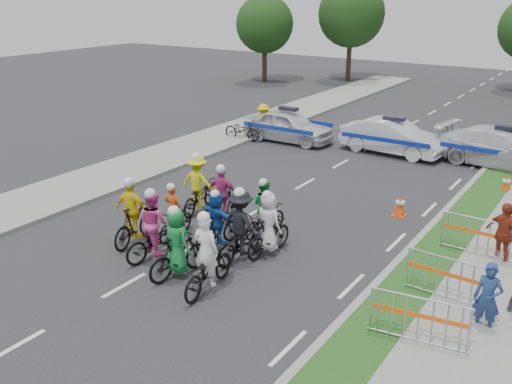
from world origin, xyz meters
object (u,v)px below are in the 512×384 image
Objects in this scene: police_car_2 at (504,149)px; barrier_2 at (478,238)px; spectator_0 at (488,298)px; parked_bike at (242,130)px; rider_7 at (269,230)px; police_car_1 at (392,137)px; rider_5 at (217,223)px; rider_3 at (134,218)px; rider_2 at (155,232)px; rider_0 at (207,265)px; marshal_hiviz at (263,121)px; spectator_2 at (503,234)px; rider_8 at (265,214)px; police_car_0 at (288,126)px; barrier_1 at (448,281)px; rider_1 at (178,249)px; rider_10 at (198,189)px; rider_6 at (175,219)px; cone_1 at (506,184)px; tree_0 at (265,24)px; tree_3 at (351,14)px; rider_4 at (242,232)px; barrier_0 at (418,322)px; cone_0 at (400,206)px.

police_car_2 is 2.61× the size of barrier_2.
spectator_0 reaches higher than parked_bike.
police_car_1 is at bearing -78.77° from rider_7.
rider_5 is 0.33× the size of police_car_2.
spectator_0 is (9.20, 0.89, 0.03)m from rider_3.
rider_2 reaches higher than parked_bike.
marshal_hiviz is at bearing -68.37° from rider_0.
police_car_2 is 3.07× the size of spectator_2.
rider_7 is at bearing -166.41° from rider_3.
rider_8 is 10.70m from police_car_0.
rider_8 is (-0.63, 3.45, -0.02)m from rider_0.
marshal_hiviz reaches higher than barrier_1.
spectator_2 is (6.50, 5.12, 0.11)m from rider_1.
rider_10 is at bearing -144.73° from spectator_2.
rider_6 is 11.54m from marshal_hiviz.
cone_1 is at bearing -157.18° from police_car_2.
marshal_hiviz is (-5.41, 10.70, 0.11)m from rider_5.
rider_7 is at bearing 126.71° from marshal_hiviz.
spectator_2 is (5.46, 5.26, 0.18)m from rider_0.
cone_1 is (4.47, 11.08, -0.33)m from rider_0.
police_car_1 is 6.33× the size of cone_1.
spectator_2 is 30.65m from tree_0.
spectator_2 is 5.93m from cone_1.
police_car_1 is (-0.69, 13.68, 0.06)m from rider_0.
rider_1 is 2.74× the size of cone_1.
barrier_1 is 2.77m from barrier_2.
tree_3 is (-16.29, 25.79, 4.04)m from spectator_2.
rider_7 is at bearing -177.99° from rider_6.
police_car_0 is (-3.25, 12.39, -0.00)m from rider_2.
police_car_1 is (2.67, 9.86, -0.03)m from rider_10.
rider_5 is 6.96m from barrier_2.
tree_3 reaches higher than rider_2.
rider_4 is at bearing -70.17° from tree_3.
tree_3 is (-3.46, 19.07, 4.40)m from parked_bike.
police_car_0 is at bearing -64.13° from parked_bike.
rider_0 is 4.90m from barrier_0.
rider_2 reaches higher than rider_1.
rider_6 reaches higher than parked_bike.
barrier_0 is 1.00× the size of barrier_1.
tree_0 is at bearing -50.21° from rider_8.
rider_7 is at bearing -106.72° from rider_1.
spectator_0 is at bearing -155.58° from rider_1.
rider_7 is 0.42× the size of police_car_1.
tree_3 reaches higher than rider_6.
rider_3 is 8.19m from cone_0.
rider_4 is at bearing -173.99° from rider_3.
rider_10 reaches higher than spectator_2.
rider_3 is (-3.33, 0.94, 0.09)m from rider_0.
barrier_1 is at bearing -149.48° from police_car_1.
barrier_2 is at bearing -140.83° from rider_4.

